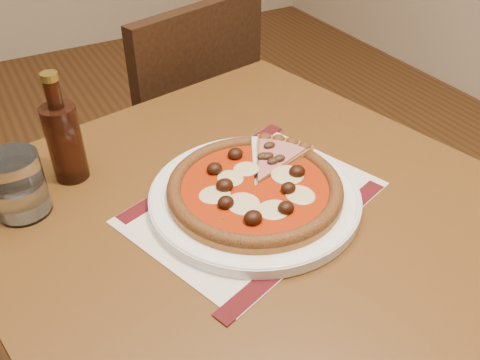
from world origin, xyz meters
name	(u,v)px	position (x,y,z in m)	size (l,w,h in m)	color
table	(246,246)	(0.53, 0.30, 0.65)	(0.94, 0.94, 0.75)	brown
chair_far	(180,127)	(0.68, 0.95, 0.50)	(0.52, 0.52, 0.88)	black
placemat	(255,202)	(0.54, 0.29, 0.75)	(0.38, 0.27, 0.00)	beige
plate	(255,197)	(0.54, 0.29, 0.76)	(0.34, 0.34, 0.02)	white
pizza	(255,188)	(0.54, 0.29, 0.78)	(0.28, 0.28, 0.04)	#AF692A
ham_slice	(274,154)	(0.62, 0.36, 0.78)	(0.14, 0.13, 0.02)	#AF692A
water_glass	(17,185)	(0.21, 0.45, 0.80)	(0.08, 0.08, 0.10)	white
bottle	(64,139)	(0.30, 0.50, 0.83)	(0.06, 0.06, 0.19)	#37180D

